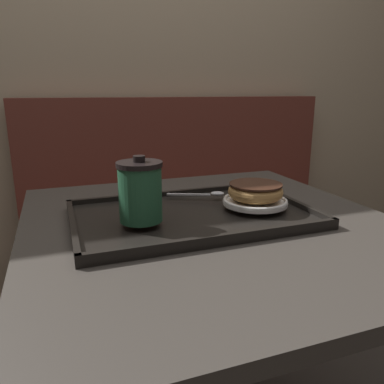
{
  "coord_description": "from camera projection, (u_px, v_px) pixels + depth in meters",
  "views": [
    {
      "loc": [
        -0.32,
        -0.74,
        1.03
      ],
      "look_at": [
        -0.04,
        0.03,
        0.81
      ],
      "focal_mm": 35.0,
      "sensor_mm": 36.0,
      "label": 1
    }
  ],
  "objects": [
    {
      "name": "booth_bench",
      "position": [
        190.0,
        241.0,
        1.84
      ],
      "size": [
        1.52,
        0.44,
        1.0
      ],
      "color": "brown",
      "rests_on": "ground_plane"
    },
    {
      "name": "coffee_cup_front",
      "position": [
        140.0,
        191.0,
        0.77
      ],
      "size": [
        0.09,
        0.09,
        0.14
      ],
      "color": "#235638",
      "rests_on": "serving_tray"
    },
    {
      "name": "plate_with_chocolate_donut",
      "position": [
        255.0,
        201.0,
        0.89
      ],
      "size": [
        0.15,
        0.15,
        0.01
      ],
      "color": "white",
      "rests_on": "serving_tray"
    },
    {
      "name": "spoon",
      "position": [
        209.0,
        194.0,
        0.97
      ],
      "size": [
        0.14,
        0.07,
        0.01
      ],
      "rotation": [
        0.0,
        0.0,
        5.89
      ],
      "color": "silver",
      "rests_on": "serving_tray"
    },
    {
      "name": "serving_tray",
      "position": [
        192.0,
        216.0,
        0.86
      ],
      "size": [
        0.54,
        0.35,
        0.02
      ],
      "color": "black",
      "rests_on": "cafe_table"
    },
    {
      "name": "wall_behind",
      "position": [
        120.0,
        52.0,
        1.73
      ],
      "size": [
        8.0,
        0.05,
        2.4
      ],
      "color": "tan",
      "rests_on": "ground_plane"
    },
    {
      "name": "cafe_table",
      "position": [
        211.0,
        292.0,
        0.9
      ],
      "size": [
        0.83,
        0.88,
        0.74
      ],
      "color": "#38332D",
      "rests_on": "ground_plane"
    },
    {
      "name": "donut_chocolate_glazed",
      "position": [
        255.0,
        191.0,
        0.89
      ],
      "size": [
        0.13,
        0.13,
        0.04
      ],
      "color": "tan",
      "rests_on": "plate_with_chocolate_donut"
    }
  ]
}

